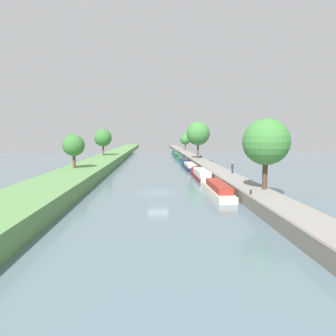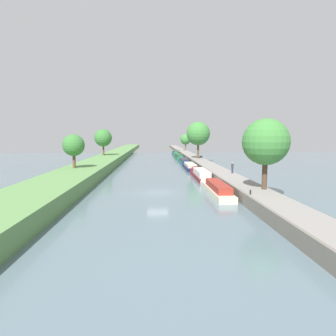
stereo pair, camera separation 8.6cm
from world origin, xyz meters
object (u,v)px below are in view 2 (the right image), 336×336
Objects in this scene: park_bench at (201,156)px; narrowboat_blue at (175,153)px; narrowboat_maroon at (200,174)px; narrowboat_navy at (189,166)px; narrowboat_green at (178,156)px; mooring_bollard_far at (179,150)px; mooring_bollard_near at (250,192)px; narrowboat_teal at (183,161)px; person_walking at (232,167)px; narrowboat_cream at (216,188)px.

narrowboat_blue is at bearing 98.55° from park_bench.
narrowboat_navy is (-0.18, 13.39, -0.09)m from narrowboat_maroon.
narrowboat_green is 18.88m from mooring_bollard_far.
mooring_bollard_far reaches higher than narrowboat_green.
narrowboat_navy is at bearing -90.09° from narrowboat_green.
mooring_bollard_far is at bearing 90.00° from mooring_bollard_near.
mooring_bollard_near is 46.08m from park_bench.
narrowboat_teal is 6.39× the size of person_walking.
narrowboat_cream is at bearing -96.64° from park_bench.
narrowboat_maroon is at bearing -99.47° from park_bench.
park_bench is at bearing 80.53° from narrowboat_maroon.
mooring_bollard_far is (-2.45, 64.28, -0.65)m from person_walking.
narrowboat_cream reaches higher than narrowboat_blue.
narrowboat_maroon is 5.84m from person_walking.
person_walking is (4.19, -59.44, 1.47)m from narrowboat_blue.
narrowboat_maroon is 19.60m from mooring_bollard_near.
narrowboat_blue is at bearing 89.29° from narrowboat_green.
narrowboat_blue is (0.04, 55.70, 0.01)m from narrowboat_maroon.
narrowboat_cream is at bearing -91.50° from mooring_bollard_far.
narrowboat_navy is at bearing -90.16° from narrowboat_teal.
narrowboat_teal is at bearing -179.22° from park_bench.
narrowboat_navy is 1.08× the size of narrowboat_blue.
person_walking is (4.37, -30.19, 1.59)m from narrowboat_teal.
narrowboat_blue is at bearing 94.03° from person_walking.
narrowboat_maroon is (0.14, 12.67, -0.01)m from narrowboat_cream.
narrowboat_teal is (0.04, 13.05, -0.02)m from narrowboat_navy.
mooring_bollard_near is (1.78, -19.50, 0.84)m from narrowboat_maroon.
mooring_bollard_near reaches higher than narrowboat_maroon.
person_walking is (4.37, 8.93, 1.47)m from narrowboat_cream.
narrowboat_teal is at bearing -93.23° from mooring_bollard_far.
narrowboat_navy is 0.75× the size of narrowboat_green.
narrowboat_blue is 6.99× the size of person_walking.
narrowboat_cream is at bearing -90.63° from narrowboat_maroon.
narrowboat_green is (0.04, 28.39, 0.03)m from narrowboat_navy.
person_walking is 3.69× the size of mooring_bollard_near.
narrowboat_navy is 7.56× the size of person_walking.
narrowboat_blue is (0.18, 29.25, 0.12)m from narrowboat_teal.
narrowboat_cream reaches higher than narrowboat_green.
narrowboat_teal is at bearing 90.31° from narrowboat_maroon.
mooring_bollard_far is (0.00, 80.04, 0.00)m from mooring_bollard_near.
narrowboat_navy is at bearing -92.38° from mooring_bollard_far.
mooring_bollard_near is at bearing -98.83° from person_walking.
narrowboat_maroon is 26.89m from park_bench.
narrowboat_maroon is 0.93× the size of narrowboat_navy.
park_bench is at bearing -73.38° from narrowboat_green.
narrowboat_navy is 13.94m from park_bench.
person_walking is at bearing -41.53° from narrowboat_maroon.
narrowboat_teal is 30.54m from person_walking.
park_bench reaches higher than mooring_bollard_near.
narrowboat_maroon is 13.39m from narrowboat_navy.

